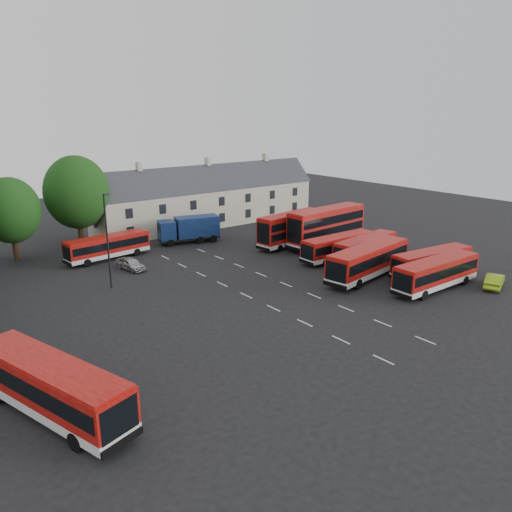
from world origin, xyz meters
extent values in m
plane|color=black|center=(0.00, 0.00, 0.00)|extent=(140.00, 140.00, 0.00)
cube|color=beige|center=(0.00, -14.00, 0.01)|extent=(0.15, 1.80, 0.01)
cube|color=beige|center=(0.00, -10.00, 0.01)|extent=(0.15, 1.80, 0.01)
cube|color=beige|center=(0.00, -6.00, 0.01)|extent=(0.15, 1.80, 0.01)
cube|color=beige|center=(0.00, -2.00, 0.01)|extent=(0.15, 1.80, 0.01)
cube|color=beige|center=(0.00, 2.00, 0.01)|extent=(0.15, 1.80, 0.01)
cube|color=beige|center=(0.00, 6.00, 0.01)|extent=(0.15, 1.80, 0.01)
cube|color=beige|center=(0.00, 10.00, 0.01)|extent=(0.15, 1.80, 0.01)
cube|color=beige|center=(0.00, 14.00, 0.01)|extent=(0.15, 1.80, 0.01)
cube|color=beige|center=(0.00, 18.00, 0.01)|extent=(0.15, 1.80, 0.01)
cube|color=beige|center=(5.00, -14.00, 0.01)|extent=(0.15, 1.80, 0.01)
cube|color=beige|center=(5.00, -10.00, 0.01)|extent=(0.15, 1.80, 0.01)
cube|color=beige|center=(5.00, -6.00, 0.01)|extent=(0.15, 1.80, 0.01)
cube|color=beige|center=(5.00, -2.00, 0.01)|extent=(0.15, 1.80, 0.01)
cube|color=beige|center=(5.00, 2.00, 0.01)|extent=(0.15, 1.80, 0.01)
cube|color=beige|center=(5.00, 6.00, 0.01)|extent=(0.15, 1.80, 0.01)
cube|color=beige|center=(5.00, 10.00, 0.01)|extent=(0.15, 1.80, 0.01)
cube|color=beige|center=(5.00, 14.00, 0.01)|extent=(0.15, 1.80, 0.01)
cube|color=beige|center=(5.00, 18.00, 0.01)|extent=(0.15, 1.80, 0.01)
cylinder|color=black|center=(-14.00, 28.00, 1.75)|extent=(0.70, 0.70, 3.50)
ellipsoid|color=#1C3F11|center=(-14.00, 28.00, 5.81)|extent=(6.60, 6.60, 7.59)
cylinder|color=black|center=(-6.00, 29.00, 2.10)|extent=(0.70, 0.70, 4.20)
ellipsoid|color=#1C3F11|center=(-6.00, 29.00, 6.97)|extent=(7.92, 7.92, 9.11)
cube|color=beige|center=(14.00, 30.00, 2.75)|extent=(35.00, 7.00, 5.50)
cube|color=#2D3035|center=(14.00, 30.00, 5.50)|extent=(35.70, 7.13, 7.13)
cube|color=beige|center=(3.00, 30.00, 9.46)|extent=(0.60, 0.90, 1.20)
cube|color=beige|center=(14.00, 30.00, 9.46)|extent=(0.60, 0.90, 1.20)
cube|color=beige|center=(25.00, 30.00, 9.46)|extent=(0.60, 0.90, 1.20)
cube|color=silver|center=(15.56, -7.96, 0.75)|extent=(10.66, 2.57, 0.53)
cube|color=#9E1009|center=(15.56, -7.96, 1.96)|extent=(10.66, 2.57, 1.88)
cube|color=black|center=(15.56, -7.96, 2.00)|extent=(10.24, 2.63, 0.92)
cube|color=#9E1009|center=(15.56, -7.96, 2.95)|extent=(10.45, 2.47, 0.12)
cylinder|color=black|center=(12.14, -9.00, 0.48)|extent=(0.97, 0.28, 0.97)
cylinder|color=black|center=(18.97, -6.92, 0.48)|extent=(0.97, 0.28, 0.97)
cube|color=silver|center=(18.77, -5.39, 0.70)|extent=(10.09, 3.43, 0.49)
cube|color=#9E1009|center=(18.77, -5.39, 1.82)|extent=(10.09, 3.43, 1.75)
cube|color=black|center=(18.77, -5.39, 1.87)|extent=(9.70, 3.44, 0.85)
cube|color=#9E1009|center=(18.77, -5.39, 2.74)|extent=(9.88, 3.32, 0.11)
cylinder|color=black|center=(15.50, -6.01, 0.45)|extent=(0.92, 0.36, 0.90)
cylinder|color=black|center=(22.03, -4.76, 0.45)|extent=(0.92, 0.36, 0.90)
cube|color=silver|center=(13.12, -1.59, 0.83)|extent=(12.11, 4.48, 0.59)
cube|color=#9E1009|center=(13.12, -1.59, 2.18)|extent=(12.11, 4.48, 2.10)
cube|color=black|center=(13.12, -1.59, 2.23)|extent=(11.65, 4.47, 1.02)
cube|color=#9E1009|center=(13.12, -1.59, 3.28)|extent=(11.86, 4.34, 0.13)
cylinder|color=black|center=(9.56, -3.38, 0.54)|extent=(1.11, 0.46, 1.08)
cylinder|color=black|center=(16.67, 0.19, 0.54)|extent=(1.11, 0.46, 1.08)
cube|color=silver|center=(17.67, 2.56, 0.70)|extent=(10.12, 3.53, 0.50)
cube|color=#9E1009|center=(17.67, 2.56, 1.83)|extent=(10.12, 3.53, 1.76)
cube|color=black|center=(17.67, 2.56, 1.87)|extent=(9.74, 3.53, 0.86)
cube|color=#9E1009|center=(17.67, 2.56, 2.75)|extent=(9.92, 3.42, 0.11)
cylinder|color=black|center=(14.66, 1.14, 0.45)|extent=(0.93, 0.37, 0.90)
cylinder|color=black|center=(20.68, 3.99, 0.45)|extent=(0.93, 0.37, 0.90)
cube|color=silver|center=(15.60, 4.82, 0.71)|extent=(10.11, 2.40, 0.50)
cube|color=#9E1009|center=(15.60, 4.82, 1.86)|extent=(10.11, 2.40, 1.79)
cube|color=black|center=(15.60, 4.82, 1.90)|extent=(9.70, 2.45, 0.87)
cube|color=#9E1009|center=(15.60, 4.82, 2.80)|extent=(9.90, 2.31, 0.11)
cylinder|color=black|center=(12.36, 3.82, 0.46)|extent=(0.92, 0.27, 0.92)
cylinder|color=black|center=(18.84, 5.82, 0.46)|extent=(0.92, 0.27, 0.92)
cube|color=silver|center=(18.91, 10.07, 0.84)|extent=(12.04, 3.48, 0.59)
cube|color=#9E1009|center=(18.91, 10.07, 2.94)|extent=(12.04, 3.48, 3.62)
cube|color=black|center=(18.91, 10.07, 2.24)|extent=(11.57, 3.51, 1.03)
cube|color=#9E1009|center=(18.91, 10.07, 4.81)|extent=(11.79, 3.35, 0.13)
cylinder|color=black|center=(15.19, 8.60, 0.54)|extent=(1.10, 0.37, 1.08)
cylinder|color=black|center=(22.62, 11.54, 0.54)|extent=(1.10, 0.37, 1.08)
cube|color=black|center=(18.91, 10.07, 3.65)|extent=(11.57, 3.51, 1.03)
cube|color=silver|center=(15.41, 12.94, 0.72)|extent=(10.49, 3.63, 0.51)
cube|color=#9E1009|center=(15.41, 12.94, 2.55)|extent=(10.49, 3.63, 3.13)
cube|color=black|center=(15.41, 12.94, 1.94)|extent=(10.09, 3.63, 0.89)
cube|color=#9E1009|center=(15.41, 12.94, 4.16)|extent=(10.27, 3.51, 0.11)
cylinder|color=black|center=(12.28, 11.47, 0.47)|extent=(0.96, 0.38, 0.93)
cylinder|color=black|center=(18.53, 14.41, 0.47)|extent=(0.96, 0.38, 0.93)
cube|color=black|center=(15.41, 12.94, 3.15)|extent=(10.09, 3.63, 0.89)
cube|color=silver|center=(-20.19, -6.49, 0.83)|extent=(5.95, 12.05, 0.59)
cube|color=#9E1009|center=(-20.19, -6.49, 2.17)|extent=(5.95, 12.05, 2.09)
cube|color=black|center=(-20.19, -6.49, 2.22)|extent=(5.88, 11.62, 1.02)
cube|color=#9E1009|center=(-20.19, -6.49, 3.27)|extent=(5.78, 11.80, 0.13)
cylinder|color=black|center=(-17.95, -9.75, 0.54)|extent=(0.60, 1.11, 1.07)
cube|color=silver|center=(-5.52, 21.46, 0.70)|extent=(10.06, 3.29, 0.49)
cube|color=#9E1009|center=(-5.52, 21.46, 1.82)|extent=(10.06, 3.29, 1.75)
cube|color=black|center=(-5.52, 21.46, 1.86)|extent=(9.67, 3.30, 0.85)
cube|color=#9E1009|center=(-5.52, 21.46, 2.74)|extent=(9.85, 3.18, 0.11)
cylinder|color=black|center=(-8.56, 20.11, 0.45)|extent=(0.92, 0.35, 0.90)
cylinder|color=black|center=(-2.49, 22.80, 0.45)|extent=(0.92, 0.35, 0.90)
cube|color=black|center=(5.82, 22.22, 0.63)|extent=(8.08, 4.00, 0.29)
cube|color=#0D2151|center=(2.99, 22.97, 1.95)|extent=(2.51, 2.86, 2.34)
cube|color=black|center=(2.09, 23.21, 2.30)|extent=(0.63, 2.03, 1.17)
cube|color=#0D2151|center=(6.91, 21.93, 2.10)|extent=(6.00, 3.78, 2.64)
cylinder|color=black|center=(2.90, 21.85, 0.49)|extent=(1.01, 0.51, 0.98)
cylinder|color=black|center=(8.97, 22.53, 0.49)|extent=(1.01, 0.51, 0.98)
imported|color=#B4B7BC|center=(-5.18, 16.10, 0.68)|extent=(2.29, 4.19, 1.35)
imported|color=#88B31B|center=(20.64, -11.22, 0.70)|extent=(4.50, 2.87, 1.40)
cylinder|color=black|center=(-9.20, 11.76, 4.61)|extent=(0.17, 0.17, 9.22)
cube|color=black|center=(-8.95, 11.87, 9.22)|extent=(0.60, 0.42, 0.17)
camera|label=1|loc=(-26.40, -33.24, 16.81)|focal=35.00mm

